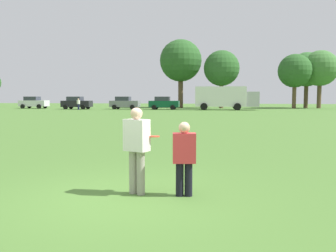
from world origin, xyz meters
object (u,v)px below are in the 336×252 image
object	(u,v)px
parked_car_mid_left	(76,103)
bystander_sideline_watcher	(78,103)
player_thrower	(137,146)
parked_car_center	(125,103)
frisbee	(153,136)
parked_car_near_left	(34,102)
player_defender	(184,155)
traffic_cone	(135,134)
box_truck	(225,97)
parked_car_mid_right	(164,103)

from	to	relation	value
parked_car_mid_left	bystander_sideline_watcher	size ratio (longest dim) A/B	2.72
player_thrower	parked_car_center	world-z (taller)	parked_car_center
player_thrower	frisbee	world-z (taller)	player_thrower
parked_car_near_left	parked_car_center	bearing A→B (deg)	-4.41
parked_car_center	bystander_sideline_watcher	size ratio (longest dim) A/B	2.72
bystander_sideline_watcher	parked_car_center	bearing A→B (deg)	26.99
player_defender	traffic_cone	xyz separation A→B (m)	(-2.96, 8.49, -0.56)
box_truck	bystander_sideline_watcher	xyz separation A→B (m)	(-20.12, -2.22, -0.87)
player_thrower	parked_car_near_left	distance (m)	51.91
traffic_cone	box_truck	xyz separation A→B (m)	(4.48, 34.27, 1.52)
parked_car_mid_left	traffic_cone	bearing A→B (deg)	-63.80
parked_car_mid_right	bystander_sideline_watcher	bearing A→B (deg)	-168.28
box_truck	bystander_sideline_watcher	world-z (taller)	box_truck
bystander_sideline_watcher	box_truck	bearing A→B (deg)	6.31
player_defender	player_thrower	bearing A→B (deg)	179.12
frisbee	bystander_sideline_watcher	distance (m)	44.23
parked_car_center	box_truck	xyz separation A→B (m)	(14.34, -0.72, 0.83)
frisbee	parked_car_mid_left	world-z (taller)	parked_car_mid_left
player_thrower	frisbee	bearing A→B (deg)	21.97
frisbee	box_truck	bearing A→B (deg)	87.12
player_defender	parked_car_mid_left	bearing A→B (deg)	114.86
frisbee	parked_car_center	xyz separation A→B (m)	(-12.19, 43.35, -0.19)
traffic_cone	parked_car_mid_right	size ratio (longest dim) A/B	0.11
box_truck	player_thrower	bearing A→B (deg)	-93.26
player_thrower	parked_car_center	xyz separation A→B (m)	(-11.90, 43.47, -0.02)
box_truck	parked_car_near_left	bearing A→B (deg)	176.35
player_defender	parked_car_center	xyz separation A→B (m)	(-12.82, 43.49, 0.14)
parked_car_near_left	parked_car_center	distance (m)	14.70
player_defender	parked_car_center	size ratio (longest dim) A/B	0.33
player_defender	frisbee	distance (m)	0.72
traffic_cone	parked_car_mid_right	bearing A→B (deg)	96.67
parked_car_near_left	parked_car_mid_right	size ratio (longest dim) A/B	1.00
parked_car_mid_right	parked_car_center	bearing A→B (deg)	174.75
player_thrower	box_truck	bearing A→B (deg)	86.74
player_defender	parked_car_near_left	size ratio (longest dim) A/B	0.33
parked_car_mid_left	parked_car_mid_right	distance (m)	12.72
traffic_cone	parked_car_mid_left	bearing A→B (deg)	116.20
frisbee	box_truck	xyz separation A→B (m)	(2.15, 42.63, 0.64)
parked_car_mid_right	box_truck	world-z (taller)	box_truck
parked_car_center	parked_car_mid_right	xyz separation A→B (m)	(5.83, -0.54, 0.00)
player_defender	bystander_sideline_watcher	world-z (taller)	bystander_sideline_watcher
player_thrower	frisbee	size ratio (longest dim) A/B	6.19
player_defender	parked_car_mid_right	size ratio (longest dim) A/B	0.33
frisbee	bystander_sideline_watcher	world-z (taller)	bystander_sideline_watcher
traffic_cone	bystander_sideline_watcher	distance (m)	35.67
traffic_cone	player_thrower	bearing A→B (deg)	-76.47
player_defender	bystander_sideline_watcher	distance (m)	44.60
parked_car_center	bystander_sideline_watcher	distance (m)	6.49
frisbee	parked_car_near_left	xyz separation A→B (m)	(-26.85, 44.48, -0.19)
box_truck	traffic_cone	bearing A→B (deg)	-97.44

